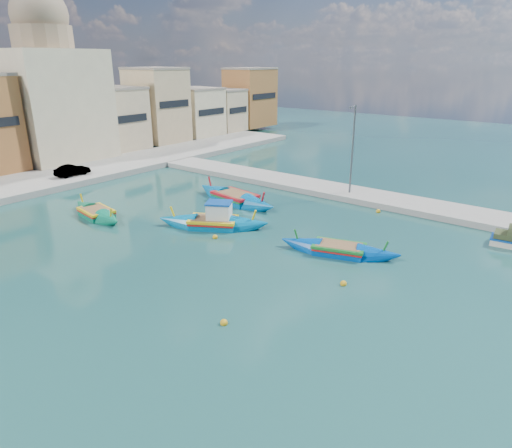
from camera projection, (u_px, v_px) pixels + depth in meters
ground at (300, 293)px, 23.88m from camera, size 160.00×160.00×0.00m
east_quay at (419, 206)px, 37.20m from camera, size 4.00×70.00×0.50m
north_quay at (7, 188)px, 42.16m from camera, size 80.00×8.00×0.60m
north_townhouses at (29, 123)px, 49.75m from camera, size 83.20×7.87×10.19m
church_block at (50, 89)px, 51.43m from camera, size 10.00×10.00×19.10m
quay_street_lamp at (352, 149)px, 38.83m from camera, size 1.18×0.16×8.00m
luzzu_blue_cabin at (214, 223)px, 33.13m from camera, size 5.96×8.33×2.98m
luzzu_cyan_mid at (235, 199)px, 39.05m from camera, size 3.65×9.79×2.83m
luzzu_green at (97, 214)px, 35.42m from camera, size 2.96×7.39×2.26m
luzzu_blue_south at (339, 250)px, 28.67m from camera, size 3.98×8.02×2.26m
mooring_buoys at (233, 251)px, 28.97m from camera, size 26.41×21.72×0.36m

